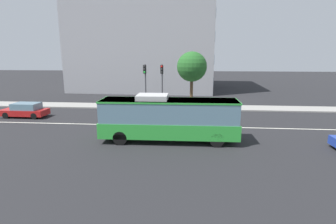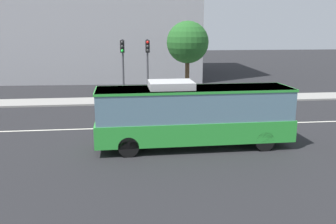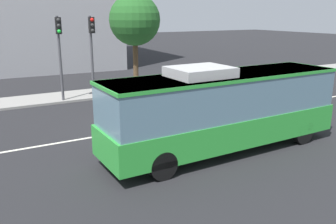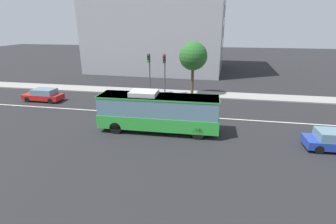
# 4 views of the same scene
# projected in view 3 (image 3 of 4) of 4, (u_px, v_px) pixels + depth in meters

# --- Properties ---
(ground_plane) EXTENTS (160.00, 160.00, 0.00)m
(ground_plane) POSITION_uv_depth(u_px,v_px,m) (153.00, 127.00, 17.39)
(ground_plane) COLOR black
(sidewalk_kerb) EXTENTS (80.00, 2.92, 0.14)m
(sidewalk_kerb) POSITION_uv_depth(u_px,v_px,m) (97.00, 93.00, 24.42)
(sidewalk_kerb) COLOR gray
(sidewalk_kerb) RESTS_ON ground_plane
(lane_centre_line) EXTENTS (76.00, 0.16, 0.01)m
(lane_centre_line) POSITION_uv_depth(u_px,v_px,m) (153.00, 127.00, 17.39)
(lane_centre_line) COLOR silver
(lane_centre_line) RESTS_ON ground_plane
(transit_bus) EXTENTS (10.04, 2.67, 3.46)m
(transit_bus) POSITION_uv_depth(u_px,v_px,m) (224.00, 107.00, 14.02)
(transit_bus) COLOR green
(transit_bus) RESTS_ON ground_plane
(traffic_light_near_corner) EXTENTS (0.32, 0.62, 5.20)m
(traffic_light_near_corner) POSITION_uv_depth(u_px,v_px,m) (92.00, 43.00, 22.11)
(traffic_light_near_corner) COLOR #47474C
(traffic_light_near_corner) RESTS_ON ground_plane
(traffic_light_mid_block) EXTENTS (0.34, 0.62, 5.20)m
(traffic_light_mid_block) POSITION_uv_depth(u_px,v_px,m) (59.00, 44.00, 21.25)
(traffic_light_mid_block) COLOR #47474C
(traffic_light_mid_block) RESTS_ON ground_plane
(street_tree_kerbside_left) EXTENTS (3.46, 3.46, 6.65)m
(street_tree_kerbside_left) POSITION_uv_depth(u_px,v_px,m) (135.00, 20.00, 24.18)
(street_tree_kerbside_left) COLOR #4C3823
(street_tree_kerbside_left) RESTS_ON ground_plane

